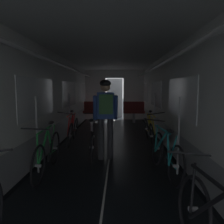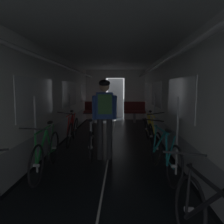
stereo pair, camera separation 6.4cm
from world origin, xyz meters
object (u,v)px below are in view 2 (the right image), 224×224
(bicycle_teal, at_px, (164,154))
(bicycle_yellow, at_px, (149,130))
(bicycle_green, at_px, (46,153))
(bicycle_silver_in_aisle, at_px, (91,139))
(bench_seat_far_right, at_px, (134,110))
(bench_seat_far_left, at_px, (95,110))
(bicycle_red, at_px, (72,130))
(person_cyclist_aisle, at_px, (105,111))

(bicycle_teal, bearing_deg, bicycle_yellow, 89.27)
(bicycle_green, relative_size, bicycle_silver_in_aisle, 1.00)
(bicycle_teal, relative_size, bicycle_yellow, 1.00)
(bicycle_yellow, bearing_deg, bench_seat_far_right, 92.59)
(bench_seat_far_right, distance_m, bicycle_silver_in_aisle, 5.10)
(bench_seat_far_right, xyz_separation_m, bicycle_silver_in_aisle, (-1.30, -4.93, -0.18))
(bench_seat_far_left, distance_m, bicycle_red, 3.84)
(bench_seat_far_left, distance_m, bicycle_green, 6.02)
(bicycle_red, bearing_deg, bench_seat_far_right, 62.65)
(bench_seat_far_left, distance_m, bicycle_silver_in_aisle, 4.96)
(bicycle_yellow, distance_m, bicycle_silver_in_aisle, 1.84)
(bench_seat_far_right, xyz_separation_m, bicycle_yellow, (0.17, -3.82, -0.19))
(bench_seat_far_left, relative_size, person_cyclist_aisle, 0.57)
(bicycle_teal, bearing_deg, bicycle_red, 134.82)
(bicycle_red, distance_m, bicycle_silver_in_aisle, 1.30)
(bench_seat_far_right, relative_size, bicycle_silver_in_aisle, 0.58)
(bench_seat_far_left, distance_m, bicycle_teal, 6.29)
(bicycle_red, distance_m, person_cyclist_aisle, 1.83)
(bench_seat_far_right, xyz_separation_m, person_cyclist_aisle, (-0.97, -5.20, 0.50))
(bicycle_green, relative_size, person_cyclist_aisle, 0.98)
(bench_seat_far_left, bearing_deg, bicycle_yellow, -62.68)
(bicycle_teal, bearing_deg, bench_seat_far_left, 108.03)
(bicycle_teal, bearing_deg, bench_seat_far_right, 91.39)
(bench_seat_far_right, bearing_deg, person_cyclist_aisle, -100.59)
(bench_seat_far_left, height_order, bicycle_green, bench_seat_far_left)
(bicycle_green, xyz_separation_m, bicycle_yellow, (2.14, 2.20, -0.00))
(bicycle_yellow, distance_m, person_cyclist_aisle, 1.92)
(bicycle_red, xyz_separation_m, bicycle_yellow, (2.16, 0.01, 0.00))
(bench_seat_far_right, height_order, bicycle_teal, same)
(bench_seat_far_left, bearing_deg, person_cyclist_aisle, -80.95)
(bench_seat_far_left, height_order, bicycle_red, bicycle_red)
(bench_seat_far_left, bearing_deg, bicycle_red, -92.74)
(bicycle_green, bearing_deg, bicycle_yellow, 45.67)
(bicycle_yellow, xyz_separation_m, person_cyclist_aisle, (-1.14, -1.38, 0.69))
(bicycle_teal, relative_size, bicycle_green, 1.00)
(bicycle_green, distance_m, bicycle_yellow, 3.07)
(bench_seat_far_right, relative_size, person_cyclist_aisle, 0.57)
(bench_seat_far_right, bearing_deg, bicycle_green, -108.15)
(bicycle_silver_in_aisle, bearing_deg, bicycle_red, 122.03)
(bicycle_yellow, bearing_deg, bicycle_red, -179.60)
(bicycle_red, relative_size, bicycle_yellow, 1.00)
(bicycle_red, relative_size, person_cyclist_aisle, 0.98)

